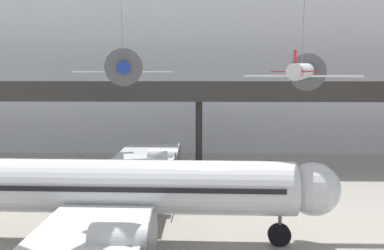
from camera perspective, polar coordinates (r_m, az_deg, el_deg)
hangar_back_wall at (r=45.91m, az=1.13°, el=11.46°), size 140.00×3.00×25.00m
mezzanine_walkway at (r=37.98m, az=1.06°, el=4.30°), size 110.00×3.20×8.93m
airliner_silver_main at (r=22.26m, az=-13.76°, el=-9.21°), size 27.41×30.95×9.19m
suspended_plane_silver_racer at (r=22.49m, az=16.34°, el=7.80°), size 6.47×5.63×11.22m
suspended_plane_white_twin at (r=32.06m, az=-10.47°, el=8.54°), size 8.13×6.74×11.14m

